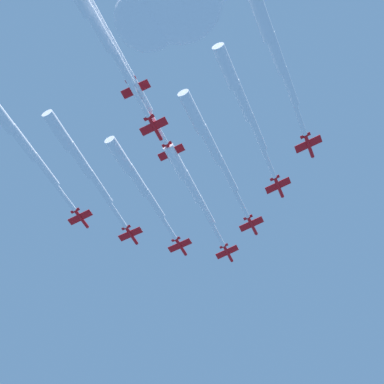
{
  "coord_description": "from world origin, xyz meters",
  "views": [
    {
      "loc": [
        64.53,
        -87.25,
        76.98
      ],
      "look_at": [
        0.0,
        0.0,
        214.02
      ],
      "focal_mm": 50.35,
      "sensor_mm": 36.0,
      "label": 1
    }
  ],
  "objects_px": {
    "jet_port_mid": "(80,160)",
    "jet_trail_starboard": "(100,31)",
    "jet_starboard_inner": "(210,144)",
    "jet_port_outer": "(23,143)",
    "jet_starboard_mid": "(242,101)",
    "jet_trail_port": "(118,56)",
    "jet_lead": "(191,187)",
    "jet_port_inner": "(137,181)",
    "jet_starboard_outer": "(276,54)"
  },
  "relations": [
    {
      "from": "jet_starboard_outer",
      "to": "jet_trail_port",
      "type": "xyz_separation_m",
      "value": [
        -35.47,
        -24.14,
        2.91
      ]
    },
    {
      "from": "jet_lead",
      "to": "jet_port_inner",
      "type": "bearing_deg",
      "value": -128.83
    },
    {
      "from": "jet_port_inner",
      "to": "jet_starboard_mid",
      "type": "xyz_separation_m",
      "value": [
        42.59,
        -4.24,
        -0.38
      ]
    },
    {
      "from": "jet_lead",
      "to": "jet_starboard_outer",
      "type": "relative_size",
      "value": 1.04
    },
    {
      "from": "jet_port_mid",
      "to": "jet_trail_starboard",
      "type": "xyz_separation_m",
      "value": [
        33.22,
        -26.98,
        -0.6
      ]
    },
    {
      "from": "jet_port_inner",
      "to": "jet_starboard_outer",
      "type": "bearing_deg",
      "value": -10.67
    },
    {
      "from": "jet_starboard_outer",
      "to": "jet_trail_starboard",
      "type": "height_order",
      "value": "jet_trail_starboard"
    },
    {
      "from": "jet_starboard_inner",
      "to": "jet_port_mid",
      "type": "relative_size",
      "value": 1.04
    },
    {
      "from": "jet_starboard_inner",
      "to": "jet_port_mid",
      "type": "xyz_separation_m",
      "value": [
        -35.91,
        -18.91,
        0.41
      ]
    },
    {
      "from": "jet_port_outer",
      "to": "jet_trail_port",
      "type": "relative_size",
      "value": 0.96
    },
    {
      "from": "jet_starboard_outer",
      "to": "jet_trail_starboard",
      "type": "distance_m",
      "value": 46.86
    },
    {
      "from": "jet_starboard_inner",
      "to": "jet_starboard_mid",
      "type": "distance_m",
      "value": 16.98
    },
    {
      "from": "jet_lead",
      "to": "jet_starboard_mid",
      "type": "bearing_deg",
      "value": -29.93
    },
    {
      "from": "jet_lead",
      "to": "jet_trail_starboard",
      "type": "bearing_deg",
      "value": -77.19
    },
    {
      "from": "jet_port_mid",
      "to": "jet_starboard_mid",
      "type": "height_order",
      "value": "jet_port_mid"
    },
    {
      "from": "jet_starboard_outer",
      "to": "jet_trail_port",
      "type": "height_order",
      "value": "jet_trail_port"
    },
    {
      "from": "jet_lead",
      "to": "jet_starboard_mid",
      "type": "distance_m",
      "value": 36.38
    },
    {
      "from": "jet_trail_port",
      "to": "jet_port_mid",
      "type": "bearing_deg",
      "value": 149.53
    },
    {
      "from": "jet_port_inner",
      "to": "jet_port_outer",
      "type": "bearing_deg",
      "value": -122.92
    },
    {
      "from": "jet_lead",
      "to": "jet_port_outer",
      "type": "relative_size",
      "value": 0.98
    },
    {
      "from": "jet_starboard_inner",
      "to": "jet_starboard_outer",
      "type": "distance_m",
      "value": 33.56
    },
    {
      "from": "jet_starboard_mid",
      "to": "jet_port_outer",
      "type": "relative_size",
      "value": 1.0
    },
    {
      "from": "jet_starboard_inner",
      "to": "jet_starboard_mid",
      "type": "height_order",
      "value": "jet_starboard_mid"
    },
    {
      "from": "jet_lead",
      "to": "jet_starboard_mid",
      "type": "xyz_separation_m",
      "value": [
        31.44,
        -18.1,
        -2.79
      ]
    },
    {
      "from": "jet_port_outer",
      "to": "jet_trail_starboard",
      "type": "xyz_separation_m",
      "value": [
        44.12,
        -12.85,
        -2.88
      ]
    },
    {
      "from": "jet_port_inner",
      "to": "jet_starboard_outer",
      "type": "relative_size",
      "value": 1.01
    },
    {
      "from": "jet_port_inner",
      "to": "jet_port_outer",
      "type": "height_order",
      "value": "jet_port_outer"
    },
    {
      "from": "jet_starboard_mid",
      "to": "jet_trail_port",
      "type": "distance_m",
      "value": 36.94
    },
    {
      "from": "jet_lead",
      "to": "jet_port_mid",
      "type": "xyz_separation_m",
      "value": [
        -20.15,
        -30.47,
        -2.65
      ]
    },
    {
      "from": "jet_starboard_outer",
      "to": "jet_trail_port",
      "type": "bearing_deg",
      "value": -145.76
    },
    {
      "from": "jet_port_mid",
      "to": "jet_trail_port",
      "type": "relative_size",
      "value": 0.97
    },
    {
      "from": "jet_lead",
      "to": "jet_port_mid",
      "type": "relative_size",
      "value": 0.97
    },
    {
      "from": "jet_lead",
      "to": "jet_trail_starboard",
      "type": "distance_m",
      "value": 59.01
    },
    {
      "from": "jet_port_inner",
      "to": "jet_port_mid",
      "type": "distance_m",
      "value": 18.9
    },
    {
      "from": "jet_port_inner",
      "to": "jet_trail_port",
      "type": "height_order",
      "value": "jet_trail_port"
    },
    {
      "from": "jet_lead",
      "to": "jet_trail_port",
      "type": "distance_m",
      "value": 50.14
    },
    {
      "from": "jet_port_inner",
      "to": "jet_starboard_mid",
      "type": "distance_m",
      "value": 42.8
    },
    {
      "from": "jet_port_mid",
      "to": "jet_trail_starboard",
      "type": "bearing_deg",
      "value": -39.08
    },
    {
      "from": "jet_trail_starboard",
      "to": "jet_lead",
      "type": "bearing_deg",
      "value": 102.81
    },
    {
      "from": "jet_starboard_inner",
      "to": "jet_trail_port",
      "type": "relative_size",
      "value": 1.02
    },
    {
      "from": "jet_trail_port",
      "to": "jet_trail_starboard",
      "type": "bearing_deg",
      "value": -77.37
    },
    {
      "from": "jet_port_mid",
      "to": "jet_starboard_mid",
      "type": "relative_size",
      "value": 1.01
    },
    {
      "from": "jet_starboard_inner",
      "to": "jet_port_outer",
      "type": "distance_m",
      "value": 57.37
    },
    {
      "from": "jet_port_inner",
      "to": "jet_starboard_outer",
      "type": "xyz_separation_m",
      "value": [
        57.77,
        -10.89,
        -1.12
      ]
    },
    {
      "from": "jet_port_inner",
      "to": "jet_port_outer",
      "type": "relative_size",
      "value": 0.96
    },
    {
      "from": "jet_starboard_mid",
      "to": "jet_starboard_outer",
      "type": "bearing_deg",
      "value": -23.65
    },
    {
      "from": "jet_port_outer",
      "to": "jet_trail_port",
      "type": "distance_m",
      "value": 42.42
    },
    {
      "from": "jet_port_outer",
      "to": "jet_trail_starboard",
      "type": "relative_size",
      "value": 1.04
    },
    {
      "from": "jet_trail_port",
      "to": "jet_starboard_inner",
      "type": "bearing_deg",
      "value": 82.95
    },
    {
      "from": "jet_trail_port",
      "to": "jet_trail_starboard",
      "type": "height_order",
      "value": "jet_trail_port"
    }
  ]
}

